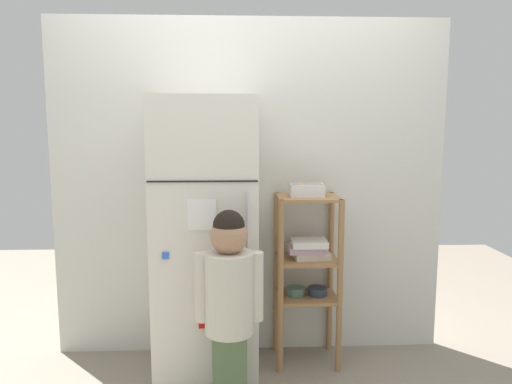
{
  "coord_description": "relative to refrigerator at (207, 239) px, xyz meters",
  "views": [
    {
      "loc": [
        -0.1,
        -2.78,
        1.49
      ],
      "look_at": [
        0.03,
        0.02,
        1.1
      ],
      "focal_mm": 34.42,
      "sensor_mm": 36.0,
      "label": 1
    }
  ],
  "objects": [
    {
      "name": "ground_plane",
      "position": [
        0.26,
        -0.02,
        -0.82
      ],
      "size": [
        6.0,
        6.0,
        0.0
      ],
      "primitive_type": "plane",
      "color": "gray"
    },
    {
      "name": "refrigerator",
      "position": [
        0.0,
        0.0,
        0.0
      ],
      "size": [
        0.58,
        0.59,
        1.64
      ],
      "color": "silver",
      "rests_on": "ground"
    },
    {
      "name": "pantry_shelf_unit",
      "position": [
        0.61,
        0.11,
        -0.18
      ],
      "size": [
        0.39,
        0.33,
        1.05
      ],
      "color": "#9E7247",
      "rests_on": "ground"
    },
    {
      "name": "kitchen_wall_back",
      "position": [
        0.26,
        0.31,
        0.25
      ],
      "size": [
        2.5,
        0.03,
        2.14
      ],
      "primitive_type": "cube",
      "color": "silver",
      "rests_on": "ground"
    },
    {
      "name": "fruit_bin",
      "position": [
        0.6,
        0.11,
        0.27
      ],
      "size": [
        0.2,
        0.15,
        0.07
      ],
      "color": "white",
      "rests_on": "pantry_shelf_unit"
    },
    {
      "name": "child_standing",
      "position": [
        0.14,
        -0.43,
        -0.17
      ],
      "size": [
        0.34,
        0.25,
        1.07
      ],
      "color": "#556C46",
      "rests_on": "ground"
    }
  ]
}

